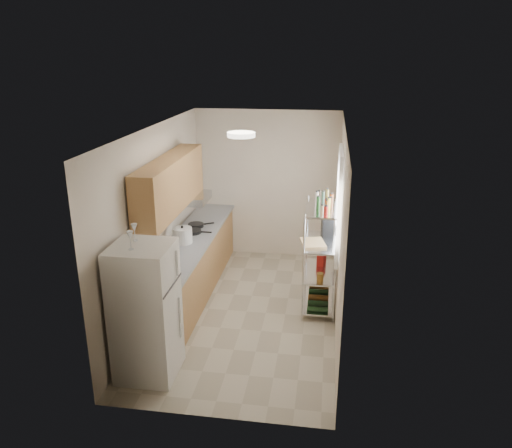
{
  "coord_description": "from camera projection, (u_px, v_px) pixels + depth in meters",
  "views": [
    {
      "loc": [
        1.06,
        -6.23,
        3.52
      ],
      "look_at": [
        0.1,
        0.25,
        1.24
      ],
      "focal_mm": 35.0,
      "sensor_mm": 36.0,
      "label": 1
    }
  ],
  "objects": [
    {
      "name": "room",
      "position": [
        246.0,
        226.0,
        6.7
      ],
      "size": [
        2.52,
        4.42,
        2.62
      ],
      "color": "#B7AC94",
      "rests_on": "ground"
    },
    {
      "name": "counter_run",
      "position": [
        191.0,
        266.0,
        7.51
      ],
      "size": [
        0.63,
        3.51,
        0.9
      ],
      "color": "#AA7648",
      "rests_on": "ground"
    },
    {
      "name": "upper_cabinets",
      "position": [
        170.0,
        184.0,
        6.77
      ],
      "size": [
        0.33,
        2.2,
        0.72
      ],
      "primitive_type": "cube",
      "color": "#AA7648",
      "rests_on": "room"
    },
    {
      "name": "range_hood",
      "position": [
        192.0,
        198.0,
        7.65
      ],
      "size": [
        0.5,
        0.6,
        0.12
      ],
      "primitive_type": "cube",
      "color": "#B7BABC",
      "rests_on": "room"
    },
    {
      "name": "window",
      "position": [
        339.0,
        204.0,
        6.77
      ],
      "size": [
        0.06,
        1.0,
        1.46
      ],
      "primitive_type": "cube",
      "color": "white",
      "rests_on": "room"
    },
    {
      "name": "bakers_rack",
      "position": [
        321.0,
        235.0,
        6.9
      ],
      "size": [
        0.45,
        0.9,
        1.73
      ],
      "color": "silver",
      "rests_on": "ground"
    },
    {
      "name": "ceiling_dome",
      "position": [
        241.0,
        135.0,
        6.0
      ],
      "size": [
        0.34,
        0.34,
        0.05
      ],
      "primitive_type": "cylinder",
      "color": "white",
      "rests_on": "room"
    },
    {
      "name": "refrigerator",
      "position": [
        146.0,
        312.0,
        5.53
      ],
      "size": [
        0.65,
        0.65,
        1.57
      ],
      "primitive_type": "cube",
      "color": "silver",
      "rests_on": "ground"
    },
    {
      "name": "wine_glass_a",
      "position": [
        130.0,
        240.0,
        5.15
      ],
      "size": [
        0.07,
        0.07,
        0.2
      ],
      "primitive_type": null,
      "color": "silver",
      "rests_on": "refrigerator"
    },
    {
      "name": "wine_glass_b",
      "position": [
        135.0,
        232.0,
        5.38
      ],
      "size": [
        0.07,
        0.07,
        0.19
      ],
      "primitive_type": null,
      "color": "silver",
      "rests_on": "refrigerator"
    },
    {
      "name": "rice_cooker",
      "position": [
        183.0,
        235.0,
        7.17
      ],
      "size": [
        0.28,
        0.28,
        0.23
      ],
      "primitive_type": "cylinder",
      "color": "silver",
      "rests_on": "counter_run"
    },
    {
      "name": "frying_pan_large",
      "position": [
        193.0,
        231.0,
        7.59
      ],
      "size": [
        0.27,
        0.27,
        0.05
      ],
      "primitive_type": "cylinder",
      "rotation": [
        0.0,
        0.0,
        -0.01
      ],
      "color": "black",
      "rests_on": "counter_run"
    },
    {
      "name": "frying_pan_small",
      "position": [
        196.0,
        225.0,
        7.86
      ],
      "size": [
        0.34,
        0.34,
        0.05
      ],
      "primitive_type": "cylinder",
      "rotation": [
        0.0,
        0.0,
        0.55
      ],
      "color": "black",
      "rests_on": "counter_run"
    },
    {
      "name": "cutting_board",
      "position": [
        313.0,
        243.0,
        6.86
      ],
      "size": [
        0.39,
        0.46,
        0.03
      ],
      "primitive_type": "cube",
      "rotation": [
        0.0,
        0.0,
        0.23
      ],
      "color": "tan",
      "rests_on": "bakers_rack"
    },
    {
      "name": "espresso_machine",
      "position": [
        327.0,
        225.0,
        7.18
      ],
      "size": [
        0.19,
        0.26,
        0.28
      ],
      "primitive_type": "cube",
      "rotation": [
        0.0,
        0.0,
        0.12
      ],
      "color": "black",
      "rests_on": "bakers_rack"
    },
    {
      "name": "storage_bag",
      "position": [
        321.0,
        260.0,
        7.26
      ],
      "size": [
        0.14,
        0.16,
        0.16
      ],
      "primitive_type": "cube",
      "rotation": [
        0.0,
        0.0,
        -0.3
      ],
      "color": "red",
      "rests_on": "bakers_rack"
    }
  ]
}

